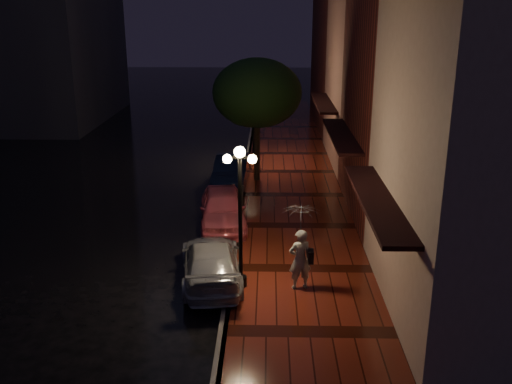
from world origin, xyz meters
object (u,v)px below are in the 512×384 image
(street_tree, at_px, (257,95))
(parking_meter, at_px, (243,199))
(pink_car, at_px, (223,208))
(woman_with_umbrella, at_px, (301,234))
(streetlamp_near, at_px, (240,209))
(streetlamp_far, at_px, (253,118))
(navy_car, at_px, (231,171))
(silver_car, at_px, (211,262))

(street_tree, height_order, parking_meter, street_tree)
(street_tree, bearing_deg, parking_meter, -94.85)
(pink_car, distance_m, woman_with_umbrella, 6.10)
(woman_with_umbrella, bearing_deg, parking_meter, -88.93)
(streetlamp_near, relative_size, pink_car, 1.01)
(streetlamp_near, bearing_deg, streetlamp_far, 90.00)
(street_tree, relative_size, navy_car, 1.33)
(street_tree, xyz_separation_m, parking_meter, (-0.46, -5.41, -3.24))
(pink_car, distance_m, parking_meter, 0.87)
(streetlamp_near, relative_size, parking_meter, 3.05)
(streetlamp_far, bearing_deg, streetlamp_near, -90.00)
(street_tree, bearing_deg, pink_car, -101.87)
(streetlamp_near, relative_size, silver_car, 0.98)
(street_tree, xyz_separation_m, pink_car, (-1.21, -5.75, -3.52))
(streetlamp_far, relative_size, silver_car, 0.98)
(pink_car, relative_size, silver_car, 0.97)
(streetlamp_far, height_order, woman_with_umbrella, streetlamp_far)
(streetlamp_far, relative_size, street_tree, 0.74)
(silver_car, bearing_deg, pink_car, -97.51)
(woman_with_umbrella, bearing_deg, silver_car, -32.42)
(streetlamp_far, distance_m, street_tree, 3.44)
(streetlamp_far, bearing_deg, pink_car, -96.19)
(street_tree, bearing_deg, woman_with_umbrella, -82.32)
(navy_car, relative_size, woman_with_umbrella, 1.66)
(navy_car, xyz_separation_m, woman_with_umbrella, (2.70, -10.58, 1.16))
(streetlamp_far, xyz_separation_m, navy_car, (-0.95, -3.52, -1.88))
(pink_car, distance_m, silver_car, 4.65)
(streetlamp_near, distance_m, woman_with_umbrella, 1.90)
(streetlamp_near, height_order, silver_car, streetlamp_near)
(streetlamp_far, relative_size, navy_car, 0.99)
(navy_car, bearing_deg, streetlamp_near, -82.60)
(woman_with_umbrella, height_order, parking_meter, woman_with_umbrella)
(street_tree, distance_m, woman_with_umbrella, 11.44)
(streetlamp_near, height_order, parking_meter, streetlamp_near)
(silver_car, distance_m, parking_meter, 5.05)
(street_tree, bearing_deg, silver_car, -96.63)
(streetlamp_far, bearing_deg, woman_with_umbrella, -82.91)
(streetlamp_near, relative_size, navy_car, 0.99)
(street_tree, height_order, navy_car, street_tree)
(woman_with_umbrella, xyz_separation_m, parking_meter, (-1.95, 5.69, -0.87))
(parking_meter, bearing_deg, streetlamp_far, 85.44)
(streetlamp_far, bearing_deg, street_tree, -85.09)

